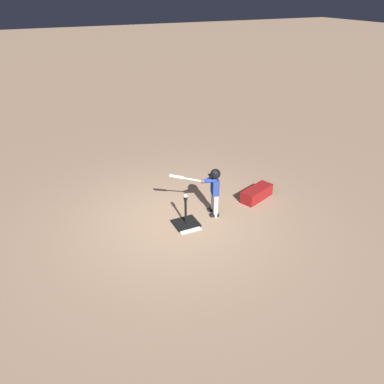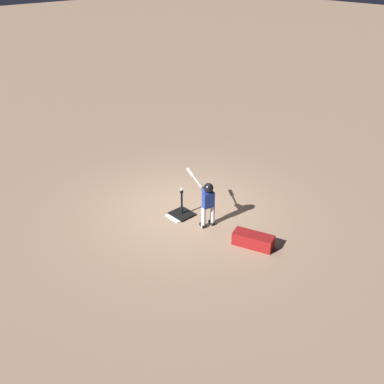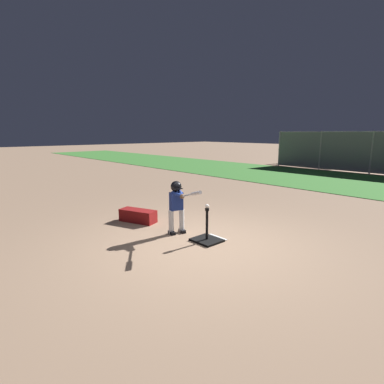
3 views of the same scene
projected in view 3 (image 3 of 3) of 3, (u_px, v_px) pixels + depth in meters
The scene contains 8 objects.
ground_plane at pixel (204, 246), 5.34m from camera, with size 90.00×90.00×0.00m, color #93755B.
grass_outfield_strip at pixel (375, 185), 11.52m from camera, with size 56.00×5.91×0.02m, color #3D7F33.
home_plate at pixel (211, 239), 5.62m from camera, with size 0.44×0.44×0.02m, color white.
batting_tee at pixel (207, 238), 5.55m from camera, with size 0.50×0.45×0.63m.
batter_child at pixel (177, 201), 5.84m from camera, with size 1.05×0.45×1.06m.
baseball at pixel (207, 206), 5.43m from camera, with size 0.07×0.07×0.07m, color white.
bleachers_right_center at pixel (312, 158), 18.48m from camera, with size 4.16×2.24×0.93m.
equipment_bag at pixel (138, 216), 6.74m from camera, with size 0.84×0.32×0.28m, color maroon.
Camera 3 is at (3.57, -3.58, 1.98)m, focal length 28.00 mm.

